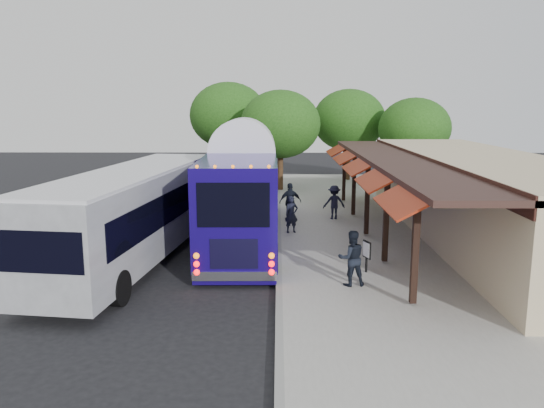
% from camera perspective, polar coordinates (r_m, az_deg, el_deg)
% --- Properties ---
extents(ground, '(90.00, 90.00, 0.00)m').
position_cam_1_polar(ground, '(18.94, 0.61, -6.76)').
color(ground, black).
rests_on(ground, ground).
extents(sidewalk, '(10.00, 40.00, 0.15)m').
position_cam_1_polar(sidewalk, '(23.31, 13.03, -3.50)').
color(sidewalk, '#9E9B93').
rests_on(sidewalk, ground).
extents(curb, '(0.20, 40.00, 0.16)m').
position_cam_1_polar(curb, '(22.77, 0.75, -3.55)').
color(curb, gray).
rests_on(curb, ground).
extents(station_shelter, '(8.15, 20.00, 3.60)m').
position_cam_1_polar(station_shelter, '(23.91, 21.15, 0.75)').
color(station_shelter, '#C8B28B').
rests_on(station_shelter, ground).
extents(coach_bus, '(2.91, 12.80, 4.07)m').
position_cam_1_polar(coach_bus, '(22.30, -3.10, 1.67)').
color(coach_bus, '#170866').
rests_on(coach_bus, ground).
extents(city_bus, '(4.22, 12.76, 3.36)m').
position_cam_1_polar(city_bus, '(19.91, -14.57, -0.72)').
color(city_bus, gray).
rests_on(city_bus, ground).
extents(ped_a, '(0.69, 0.57, 1.61)m').
position_cam_1_polar(ped_a, '(23.07, 2.12, -1.12)').
color(ped_a, black).
rests_on(ped_a, sidewalk).
extents(ped_b, '(0.94, 0.78, 1.74)m').
position_cam_1_polar(ped_b, '(16.56, 8.54, -5.77)').
color(ped_b, black).
rests_on(ped_b, sidewalk).
extents(ped_c, '(1.13, 0.63, 1.82)m').
position_cam_1_polar(ped_c, '(25.45, 1.98, 0.23)').
color(ped_c, black).
rests_on(ped_c, sidewalk).
extents(ped_d, '(1.13, 0.73, 1.65)m').
position_cam_1_polar(ped_d, '(25.97, 6.70, 0.19)').
color(ped_d, black).
rests_on(ped_d, sidewalk).
extents(sign_board, '(0.21, 0.47, 1.07)m').
position_cam_1_polar(sign_board, '(17.94, 10.15, -5.02)').
color(sign_board, black).
rests_on(sign_board, sidewalk).
extents(tree_left, '(5.16, 5.16, 6.60)m').
position_cam_1_polar(tree_left, '(34.47, 0.92, 8.57)').
color(tree_left, '#382314').
rests_on(tree_left, ground).
extents(tree_mid, '(5.29, 5.29, 6.78)m').
position_cam_1_polar(tree_mid, '(39.56, 8.29, 8.91)').
color(tree_mid, '#382314').
rests_on(tree_mid, ground).
extents(tree_right, '(4.78, 4.78, 6.12)m').
position_cam_1_polar(tree_right, '(36.90, 15.07, 7.85)').
color(tree_right, '#382314').
rests_on(tree_right, ground).
extents(tree_far, '(5.69, 5.69, 7.29)m').
position_cam_1_polar(tree_far, '(39.55, -4.71, 9.47)').
color(tree_far, '#382314').
rests_on(tree_far, ground).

